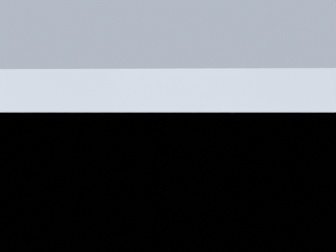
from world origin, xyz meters
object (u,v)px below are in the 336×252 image
object	(u,v)px
parked_sedan_near_left	(197,111)
parked_sedan_near_right	(19,107)
parked_sedan_far_left	(23,196)
art_car_decorated	(184,136)

from	to	relation	value
parked_sedan_near_left	parked_sedan_near_right	distance (m)	5.67
parked_sedan_far_left	parked_sedan_near_right	xyz separation A→B (m)	(9.18, 2.01, 0.02)
parked_sedan_far_left	parked_sedan_near_left	xyz separation A→B (m)	(7.17, -3.30, 0.03)
parked_sedan_near_left	parked_sedan_near_right	bearing A→B (deg)	83.65
art_car_decorated	parked_sedan_near_left	xyz separation A→B (m)	(4.09, -1.08, -0.01)
parked_sedan_near_left	parked_sedan_near_right	size ratio (longest dim) A/B	1.03
parked_sedan_far_left	parked_sedan_near_right	distance (m)	9.39
parked_sedan_near_left	art_car_decorated	bearing A→B (deg)	179.48
parked_sedan_far_left	parked_sedan_near_left	bearing A→B (deg)	165.59
art_car_decorated	parked_sedan_near_left	world-z (taller)	art_car_decorated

